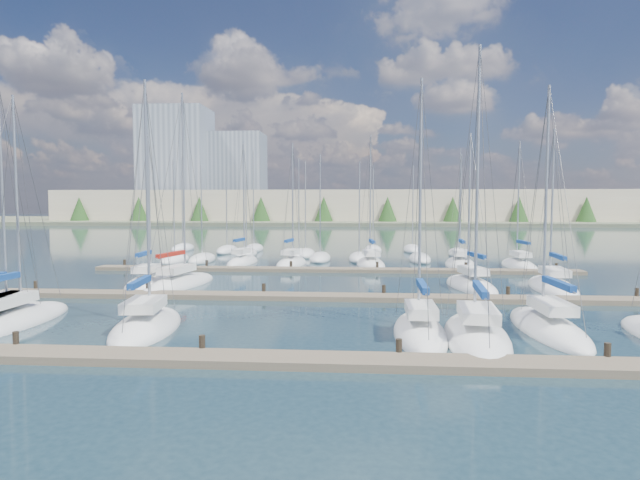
# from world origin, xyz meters

# --- Properties ---
(ground) EXTENTS (400.00, 400.00, 0.00)m
(ground) POSITION_xyz_m (0.00, 60.00, 0.00)
(ground) COLOR #1F353F
(ground) RESTS_ON ground
(dock_near) EXTENTS (44.00, 1.93, 1.10)m
(dock_near) POSITION_xyz_m (0.00, 2.01, 0.15)
(dock_near) COLOR #6B5E4C
(dock_near) RESTS_ON ground
(dock_mid) EXTENTS (44.00, 1.93, 1.10)m
(dock_mid) POSITION_xyz_m (0.00, 16.01, 0.15)
(dock_mid) COLOR #6B5E4C
(dock_mid) RESTS_ON ground
(dock_far) EXTENTS (44.00, 1.93, 1.10)m
(dock_far) POSITION_xyz_m (0.00, 30.01, 0.15)
(dock_far) COLOR #6B5E4C
(dock_far) RESTS_ON ground
(sailboat_f) EXTENTS (2.66, 8.92, 12.69)m
(sailboat_f) POSITION_xyz_m (11.55, 8.17, 0.18)
(sailboat_f) COLOR white
(sailboat_f) RESTS_ON ground
(sailboat_b) EXTENTS (2.92, 9.16, 12.53)m
(sailboat_b) POSITION_xyz_m (-15.40, 7.61, 0.17)
(sailboat_b) COLOR white
(sailboat_b) RESTS_ON ground
(sailboat_i) EXTENTS (4.35, 9.75, 15.20)m
(sailboat_i) POSITION_xyz_m (-11.05, 20.65, 0.19)
(sailboat_i) COLOR white
(sailboat_i) RESTS_ON ground
(sailboat_q) EXTENTS (3.38, 8.27, 11.81)m
(sailboat_q) POSITION_xyz_m (12.33, 35.37, 0.17)
(sailboat_q) COLOR white
(sailboat_q) RESTS_ON ground
(sailboat_e) EXTENTS (3.74, 9.23, 14.17)m
(sailboat_e) POSITION_xyz_m (7.74, 6.33, 0.18)
(sailboat_e) COLOR white
(sailboat_e) RESTS_ON ground
(sailboat_h) EXTENTS (3.12, 7.25, 12.15)m
(sailboat_h) POSITION_xyz_m (-13.49, 20.66, 0.18)
(sailboat_h) COLOR white
(sailboat_h) RESTS_ON ground
(sailboat_m) EXTENTS (3.45, 9.06, 12.34)m
(sailboat_m) POSITION_xyz_m (16.31, 21.24, 0.17)
(sailboat_m) COLOR white
(sailboat_m) RESTS_ON ground
(sailboat_o) EXTENTS (3.41, 7.10, 12.99)m
(sailboat_o) POSITION_xyz_m (-4.48, 34.84, 0.19)
(sailboat_o) COLOR white
(sailboat_o) RESTS_ON ground
(sailboat_r) EXTENTS (2.73, 7.96, 12.97)m
(sailboat_r) POSITION_xyz_m (17.76, 34.48, 0.19)
(sailboat_r) COLOR white
(sailboat_r) RESTS_ON ground
(sailboat_p) EXTENTS (3.46, 8.29, 13.69)m
(sailboat_p) POSITION_xyz_m (3.46, 34.59, 0.18)
(sailboat_p) COLOR white
(sailboat_p) RESTS_ON ground
(sailboat_l) EXTENTS (3.81, 8.20, 12.08)m
(sailboat_l) POSITION_xyz_m (10.55, 21.36, 0.18)
(sailboat_l) COLOR white
(sailboat_l) RESTS_ON ground
(sailboat_c) EXTENTS (3.83, 8.05, 13.00)m
(sailboat_c) POSITION_xyz_m (-8.03, 6.99, 0.18)
(sailboat_c) COLOR white
(sailboat_c) RESTS_ON ground
(sailboat_d) EXTENTS (2.52, 7.78, 12.80)m
(sailboat_d) POSITION_xyz_m (5.25, 6.79, 0.19)
(sailboat_d) COLOR white
(sailboat_d) RESTS_ON ground
(sailboat_n) EXTENTS (3.04, 7.38, 13.12)m
(sailboat_n) POSITION_xyz_m (-9.62, 35.55, 0.20)
(sailboat_n) COLOR white
(sailboat_n) RESTS_ON ground
(sailboat_a) EXTENTS (4.14, 9.65, 13.23)m
(sailboat_a) POSITION_xyz_m (-16.02, 7.55, 0.17)
(sailboat_a) COLOR white
(sailboat_a) RESTS_ON ground
(distant_boats) EXTENTS (36.93, 20.75, 13.30)m
(distant_boats) POSITION_xyz_m (-4.34, 43.76, 0.29)
(distant_boats) COLOR #9EA0A5
(distant_boats) RESTS_ON ground
(shoreline) EXTENTS (400.00, 60.00, 38.00)m
(shoreline) POSITION_xyz_m (-13.29, 149.77, 7.44)
(shoreline) COLOR #666B51
(shoreline) RESTS_ON ground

